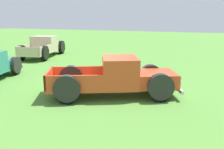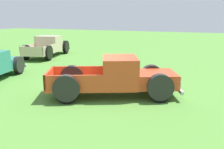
% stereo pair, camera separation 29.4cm
% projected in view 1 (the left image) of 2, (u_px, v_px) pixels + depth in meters
% --- Properties ---
extents(ground_plane, '(80.00, 80.00, 0.00)m').
position_uv_depth(ground_plane, '(96.00, 90.00, 11.27)').
color(ground_plane, '#548C38').
extents(pickup_truck_foreground, '(3.81, 5.57, 1.61)m').
position_uv_depth(pickup_truck_foreground, '(121.00, 77.00, 10.39)').
color(pickup_truck_foreground, '#D14723').
rests_on(pickup_truck_foreground, ground_plane).
extents(pickup_truck_behind_right, '(5.53, 2.89, 1.61)m').
position_uv_depth(pickup_truck_behind_right, '(45.00, 47.00, 20.34)').
color(pickup_truck_behind_right, '#C6B793').
rests_on(pickup_truck_behind_right, ground_plane).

